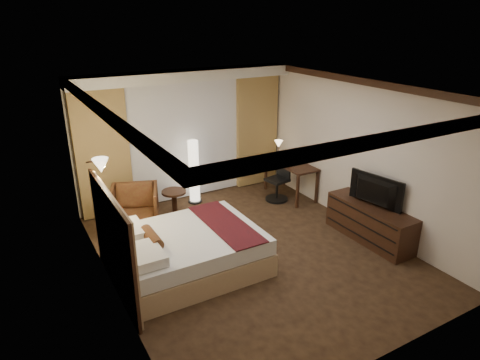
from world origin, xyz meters
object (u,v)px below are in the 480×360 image
desk (290,180)px  television (373,190)px  armchair (135,206)px  office_chair (277,178)px  floor_lamp (194,172)px  bed (189,251)px  dresser (370,222)px  side_table (175,203)px

desk → television: television is taller
armchair → office_chair: 2.98m
floor_lamp → bed: bearing=-116.3°
bed → office_chair: 3.09m
bed → television: bearing=-12.7°
dresser → television: bearing=180.0°
bed → dresser: dresser is taller
bed → television: television is taller
side_table → floor_lamp: (0.61, 0.41, 0.41)m
bed → dresser: bearing=-12.5°
bed → side_table: size_ratio=4.12×
side_table → office_chair: size_ratio=0.53×
armchair → floor_lamp: (1.42, 0.50, 0.25)m
floor_lamp → television: floor_lamp is taller
desk → side_table: bearing=172.9°
office_chair → dresser: size_ratio=0.59×
bed → armchair: bearing=98.9°
armchair → floor_lamp: floor_lamp is taller
armchair → side_table: armchair is taller
floor_lamp → dresser: floor_lamp is taller
bed → floor_lamp: bearing=63.7°
side_table → television: (2.56, -2.58, 0.68)m
bed → armchair: (-0.28, 1.80, 0.11)m
dresser → television: (-0.03, 0.00, 0.61)m
office_chair → television: television is taller
office_chair → dresser: bearing=-88.6°
office_chair → armchair: bearing=165.0°
side_table → office_chair: (2.16, -0.37, 0.23)m
bed → desk: 3.44m
office_chair → dresser: (0.43, -2.21, -0.17)m
bed → floor_lamp: floor_lamp is taller
armchair → desk: size_ratio=0.68×
desk → dresser: (0.05, -2.26, -0.05)m
desk → television: size_ratio=1.26×
bed → desk: desk is taller
desk → dresser: size_ratio=0.76×
bed → desk: (3.06, 1.57, 0.06)m
side_table → floor_lamp: size_ratio=0.39×
side_table → office_chair: bearing=-9.6°
dresser → armchair: bearing=143.7°
bed → side_table: bearing=74.6°
side_table → television: 3.70m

